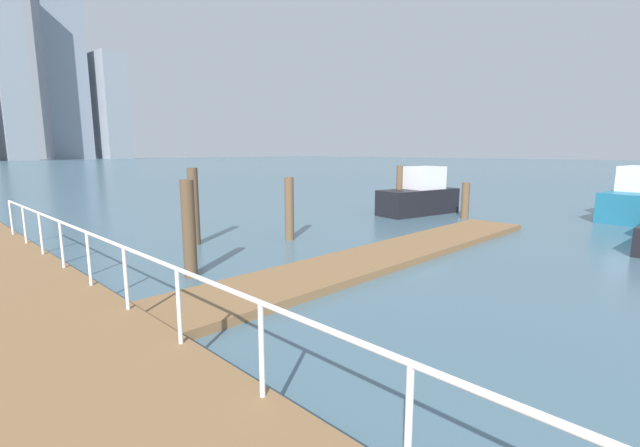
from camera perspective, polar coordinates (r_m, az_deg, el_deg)
name	(u,v)px	position (r m, az deg, el deg)	size (l,w,h in m)	color
ground_plane	(130,238)	(16.37, -23.82, -1.72)	(300.00, 300.00, 0.00)	#476675
floating_dock	(384,256)	(12.22, 8.49, -4.22)	(14.71, 2.00, 0.18)	olive
boardwalk_railing	(261,321)	(4.63, -7.82, -12.68)	(0.06, 25.49, 1.08)	white
dock_piling_0	(289,209)	(14.51, -4.08, 1.95)	(0.30, 0.30, 2.11)	brown
dock_piling_1	(465,201)	(20.13, 18.67, 2.89)	(0.35, 0.35, 1.59)	brown
dock_piling_2	(194,207)	(14.29, -16.34, 2.16)	(0.33, 0.33, 2.46)	brown
dock_piling_3	(189,229)	(10.59, -16.95, -0.74)	(0.31, 0.31, 2.33)	brown
dock_piling_4	(399,190)	(20.62, 10.43, 4.37)	(0.28, 0.28, 2.30)	brown
moored_boat_0	(420,196)	(21.00, 13.04, 3.54)	(4.31, 2.25, 2.24)	black
skyline_tower_4	(9,67)	(158.60, -35.91, 16.45)	(7.58, 10.08, 53.07)	#8C939E
skyline_tower_5	(62,60)	(174.63, -30.98, 18.03)	(12.11, 13.09, 64.65)	gray
skyline_tower_6	(111,107)	(171.87, -25.92, 13.73)	(8.34, 11.67, 35.86)	#8C939E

